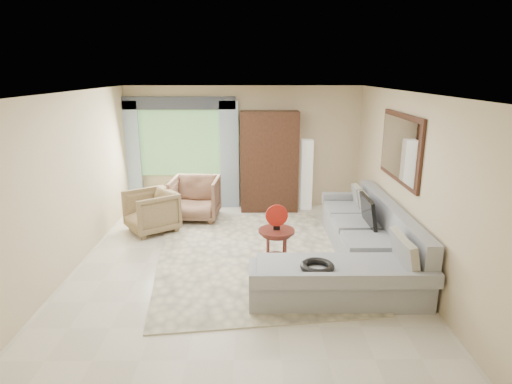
{
  "coord_description": "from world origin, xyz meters",
  "views": [
    {
      "loc": [
        0.2,
        -6.13,
        2.89
      ],
      "look_at": [
        0.25,
        0.35,
        1.05
      ],
      "focal_mm": 30.0,
      "sensor_mm": 36.0,
      "label": 1
    }
  ],
  "objects_px": {
    "sectional_sofa": "(358,250)",
    "armoire": "(269,161)",
    "coffee_table": "(276,246)",
    "armchair_left": "(151,211)",
    "potted_plant": "(152,196)",
    "armchair_right": "(195,198)",
    "floor_lamp": "(306,174)",
    "tv_screen": "(368,211)"
  },
  "relations": [
    {
      "from": "floor_lamp",
      "to": "tv_screen",
      "type": "bearing_deg",
      "value": -73.86
    },
    {
      "from": "tv_screen",
      "to": "floor_lamp",
      "type": "bearing_deg",
      "value": 106.14
    },
    {
      "from": "potted_plant",
      "to": "armoire",
      "type": "height_order",
      "value": "armoire"
    },
    {
      "from": "armchair_right",
      "to": "floor_lamp",
      "type": "bearing_deg",
      "value": 20.41
    },
    {
      "from": "sectional_sofa",
      "to": "armoire",
      "type": "distance_m",
      "value": 3.24
    },
    {
      "from": "armchair_right",
      "to": "armoire",
      "type": "bearing_deg",
      "value": 26.59
    },
    {
      "from": "armchair_left",
      "to": "armchair_right",
      "type": "height_order",
      "value": "armchair_right"
    },
    {
      "from": "armchair_left",
      "to": "tv_screen",
      "type": "bearing_deg",
      "value": 39.61
    },
    {
      "from": "sectional_sofa",
      "to": "floor_lamp",
      "type": "relative_size",
      "value": 2.31
    },
    {
      "from": "tv_screen",
      "to": "armchair_right",
      "type": "bearing_deg",
      "value": 150.27
    },
    {
      "from": "tv_screen",
      "to": "coffee_table",
      "type": "bearing_deg",
      "value": -165.56
    },
    {
      "from": "sectional_sofa",
      "to": "coffee_table",
      "type": "bearing_deg",
      "value": 172.74
    },
    {
      "from": "coffee_table",
      "to": "armoire",
      "type": "bearing_deg",
      "value": 90.23
    },
    {
      "from": "sectional_sofa",
      "to": "potted_plant",
      "type": "bearing_deg",
      "value": 141.91
    },
    {
      "from": "coffee_table",
      "to": "tv_screen",
      "type": "bearing_deg",
      "value": 14.44
    },
    {
      "from": "armchair_right",
      "to": "armoire",
      "type": "relative_size",
      "value": 0.45
    },
    {
      "from": "sectional_sofa",
      "to": "armchair_left",
      "type": "xyz_separation_m",
      "value": [
        -3.47,
        1.57,
        0.1
      ]
    },
    {
      "from": "coffee_table",
      "to": "armoire",
      "type": "xyz_separation_m",
      "value": [
        -0.01,
        2.74,
        0.76
      ]
    },
    {
      "from": "coffee_table",
      "to": "armchair_left",
      "type": "bearing_deg",
      "value": 147.81
    },
    {
      "from": "sectional_sofa",
      "to": "coffee_table",
      "type": "xyz_separation_m",
      "value": [
        -1.22,
        0.16,
        0.01
      ]
    },
    {
      "from": "armchair_left",
      "to": "coffee_table",
      "type": "bearing_deg",
      "value": 22.84
    },
    {
      "from": "sectional_sofa",
      "to": "potted_plant",
      "type": "height_order",
      "value": "sectional_sofa"
    },
    {
      "from": "sectional_sofa",
      "to": "potted_plant",
      "type": "distance_m",
      "value": 4.79
    },
    {
      "from": "coffee_table",
      "to": "potted_plant",
      "type": "distance_m",
      "value": 3.78
    },
    {
      "from": "tv_screen",
      "to": "floor_lamp",
      "type": "distance_m",
      "value": 2.52
    },
    {
      "from": "sectional_sofa",
      "to": "armoire",
      "type": "bearing_deg",
      "value": 113.06
    },
    {
      "from": "sectional_sofa",
      "to": "armoire",
      "type": "relative_size",
      "value": 1.65
    },
    {
      "from": "tv_screen",
      "to": "armchair_right",
      "type": "xyz_separation_m",
      "value": [
        -3.0,
        1.72,
        -0.29
      ]
    },
    {
      "from": "armchair_left",
      "to": "potted_plant",
      "type": "bearing_deg",
      "value": 157.3
    },
    {
      "from": "tv_screen",
      "to": "coffee_table",
      "type": "xyz_separation_m",
      "value": [
        -1.49,
        -0.38,
        -0.43
      ]
    },
    {
      "from": "armchair_left",
      "to": "potted_plant",
      "type": "relative_size",
      "value": 1.57
    },
    {
      "from": "coffee_table",
      "to": "armchair_right",
      "type": "xyz_separation_m",
      "value": [
        -1.51,
        2.1,
        0.14
      ]
    },
    {
      "from": "sectional_sofa",
      "to": "armchair_right",
      "type": "xyz_separation_m",
      "value": [
        -2.74,
        2.25,
        0.15
      ]
    },
    {
      "from": "coffee_table",
      "to": "armchair_right",
      "type": "relative_size",
      "value": 0.59
    },
    {
      "from": "tv_screen",
      "to": "sectional_sofa",
      "type": "bearing_deg",
      "value": -116.33
    },
    {
      "from": "armchair_left",
      "to": "potted_plant",
      "type": "xyz_separation_m",
      "value": [
        -0.3,
        1.38,
        -0.12
      ]
    },
    {
      "from": "sectional_sofa",
      "to": "armchair_left",
      "type": "bearing_deg",
      "value": 155.65
    },
    {
      "from": "armoire",
      "to": "floor_lamp",
      "type": "relative_size",
      "value": 1.4
    },
    {
      "from": "floor_lamp",
      "to": "sectional_sofa",
      "type": "bearing_deg",
      "value": -81.67
    },
    {
      "from": "armchair_left",
      "to": "armchair_right",
      "type": "relative_size",
      "value": 0.9
    },
    {
      "from": "sectional_sofa",
      "to": "armchair_right",
      "type": "relative_size",
      "value": 3.67
    },
    {
      "from": "armchair_right",
      "to": "sectional_sofa",
      "type": "bearing_deg",
      "value": -36.02
    }
  ]
}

